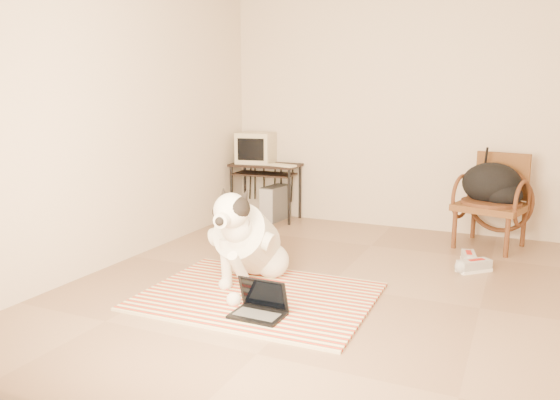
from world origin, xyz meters
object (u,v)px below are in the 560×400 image
Objects in this scene: backpack at (494,185)px; laptop at (260,306)px; computer_desk at (265,172)px; rattan_chair at (493,201)px; dog at (248,242)px; pc_tower at (275,203)px; crt_monitor at (256,148)px.

laptop is at bearing -117.03° from backpack.
computer_desk is 0.90× the size of rattan_chair.
dog and backpack have the same top height.
computer_desk is 0.41m from pc_tower.
rattan_chair reaches higher than pc_tower.
backpack reaches higher than laptop.
backpack is (2.65, -0.15, 0.04)m from computer_desk.
rattan_chair is (2.66, -0.16, -0.12)m from computer_desk.
laptop is 3.28m from crt_monitor.
rattan_chair is (1.35, 2.63, 0.40)m from laptop.
rattan_chair is (2.80, -0.19, -0.41)m from crt_monitor.
dog reaches higher than laptop.
rattan_chair is at bearing -3.88° from crt_monitor.
dog is 2.33m from pc_tower.
laptop is 0.39× the size of rattan_chair.
backpack is at bearing 49.10° from dog.
crt_monitor is at bearing 115.10° from dog.
dog reaches higher than pc_tower.
pc_tower is at bearing 112.77° from laptop.
crt_monitor is 0.80× the size of backpack.
pc_tower is 0.50× the size of rattan_chair.
computer_desk is at bearing -13.27° from crt_monitor.
pc_tower is at bearing 176.18° from rattan_chair.
pc_tower is (-0.76, 2.19, -0.14)m from dog.
dog is 2.51m from crt_monitor.
dog is 2.70m from backpack.
computer_desk is at bearing 176.72° from backpack.
crt_monitor is (-0.15, 0.03, 0.29)m from computer_desk.
rattan_chair is at bearing 62.82° from laptop.
dog is at bearing -70.81° from pc_tower.
dog is at bearing -67.78° from computer_desk.
rattan_chair reaches higher than computer_desk.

